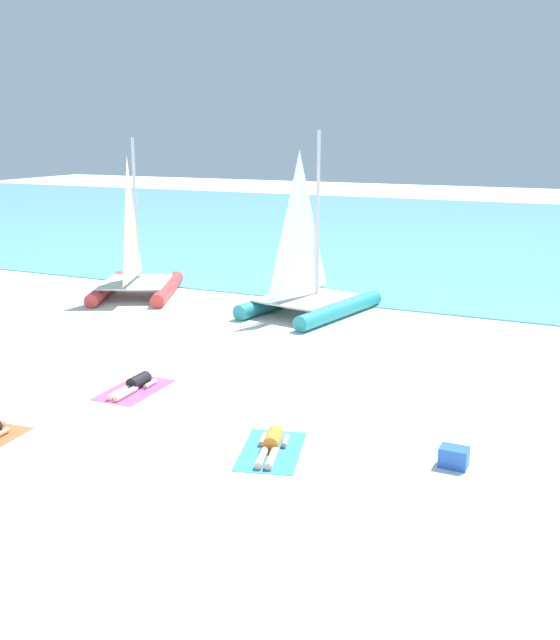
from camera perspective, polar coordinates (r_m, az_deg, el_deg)
The scene contains 9 objects.
ground_plane at distance 22.44m, azimuth 4.55°, elevation -0.49°, with size 120.00×120.00×0.00m, color white.
ocean_water at distance 44.15m, azimuth 14.92°, elevation 6.51°, with size 120.00×40.00×0.05m, color #5BB2C1.
sailboat_red at distance 26.86m, azimuth -11.14°, elevation 3.58°, with size 4.18×4.97×5.54m.
sailboat_teal at distance 23.77m, azimuth 2.14°, elevation 2.53°, with size 3.70×4.94×5.81m.
towel_middle at distance 17.29m, azimuth -11.24°, elevation -5.33°, with size 1.10×1.90×0.01m, color #D84C99.
sunbather_middle at distance 17.30m, azimuth -11.14°, elevation -4.87°, with size 0.55×1.56×0.30m.
towel_right at distance 13.89m, azimuth -0.69°, elevation -10.11°, with size 1.10×1.90×0.01m, color #338CD8.
sunbather_right at distance 13.90m, azimuth -0.65°, elevation -9.53°, with size 0.79×1.55×0.30m.
cooler_box at distance 13.59m, azimuth 13.33°, elevation -10.30°, with size 0.50×0.36×0.36m, color blue.
Camera 1 is at (7.42, -10.38, 5.79)m, focal length 41.27 mm.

